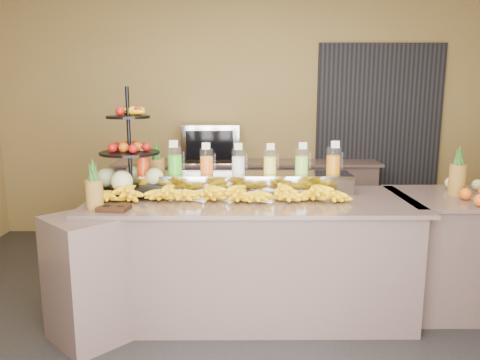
{
  "coord_description": "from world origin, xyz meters",
  "views": [
    {
      "loc": [
        -0.11,
        -3.21,
        1.75
      ],
      "look_at": [
        -0.09,
        0.3,
        1.08
      ],
      "focal_mm": 35.0,
      "sensor_mm": 36.0,
      "label": 1
    }
  ],
  "objects_px": {
    "fruit_stand": "(135,167)",
    "oven_warmer": "(211,143)",
    "banana_heap": "(223,191)",
    "condiment_caddy": "(114,208)",
    "pitcher_tray": "(238,182)"
  },
  "relations": [
    {
      "from": "fruit_stand",
      "to": "oven_warmer",
      "type": "bearing_deg",
      "value": 81.45
    },
    {
      "from": "fruit_stand",
      "to": "banana_heap",
      "type": "bearing_deg",
      "value": -9.64
    },
    {
      "from": "banana_heap",
      "to": "condiment_caddy",
      "type": "distance_m",
      "value": 0.82
    },
    {
      "from": "condiment_caddy",
      "to": "oven_warmer",
      "type": "relative_size",
      "value": 0.32
    },
    {
      "from": "condiment_caddy",
      "to": "banana_heap",
      "type": "bearing_deg",
      "value": 23.04
    },
    {
      "from": "oven_warmer",
      "to": "pitcher_tray",
      "type": "bearing_deg",
      "value": -80.19
    },
    {
      "from": "pitcher_tray",
      "to": "oven_warmer",
      "type": "relative_size",
      "value": 2.82
    },
    {
      "from": "oven_warmer",
      "to": "banana_heap",
      "type": "bearing_deg",
      "value": -85.22
    },
    {
      "from": "pitcher_tray",
      "to": "oven_warmer",
      "type": "height_order",
      "value": "oven_warmer"
    },
    {
      "from": "banana_heap",
      "to": "oven_warmer",
      "type": "height_order",
      "value": "oven_warmer"
    },
    {
      "from": "pitcher_tray",
      "to": "banana_heap",
      "type": "distance_m",
      "value": 0.33
    },
    {
      "from": "fruit_stand",
      "to": "condiment_caddy",
      "type": "relative_size",
      "value": 4.13
    },
    {
      "from": "condiment_caddy",
      "to": "pitcher_tray",
      "type": "bearing_deg",
      "value": 35.68
    },
    {
      "from": "pitcher_tray",
      "to": "fruit_stand",
      "type": "bearing_deg",
      "value": -174.16
    },
    {
      "from": "fruit_stand",
      "to": "oven_warmer",
      "type": "height_order",
      "value": "fruit_stand"
    }
  ]
}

